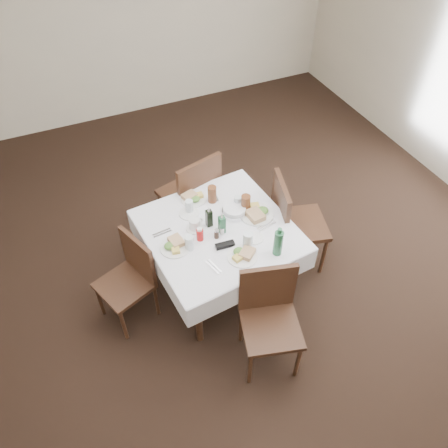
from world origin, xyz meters
The scene contains 33 objects.
ground_plane centered at (0.00, 0.00, 0.00)m, with size 7.00×7.00×0.00m, color black.
room_shell centered at (0.00, 0.00, 1.71)m, with size 6.04×7.04×2.80m.
dining_table centered at (-0.07, 0.14, 0.67)m, with size 1.28×1.28×0.76m.
chair_north centered at (-0.03, 0.85, 0.58)m, with size 0.59×0.59×1.01m.
chair_south centered at (0.02, -0.61, 0.53)m, with size 0.54×0.54×0.92m.
chair_east centered at (0.66, 0.16, 0.56)m, with size 0.58×0.58×0.99m.
chair_west centered at (-0.84, 0.20, 0.49)m, with size 0.52×0.52×0.85m.
meal_north centered at (-0.13, 0.57, 0.78)m, with size 0.24×0.24×0.05m.
meal_south centered at (-0.01, -0.21, 0.78)m, with size 0.24×0.24×0.05m.
meal_east centered at (0.30, 0.16, 0.79)m, with size 0.29×0.29×0.06m.
meal_west centered at (-0.47, 0.10, 0.78)m, with size 0.24×0.24×0.05m.
side_plate_a centered at (-0.23, 0.41, 0.77)m, with size 0.17×0.17×0.01m.
side_plate_b centered at (0.16, -0.08, 0.77)m, with size 0.14×0.14×0.01m.
water_n centered at (-0.21, 0.43, 0.82)m, with size 0.07×0.07×0.12m.
water_s centered at (0.07, -0.13, 0.84)m, with size 0.08×0.08×0.15m.
water_e centered at (0.19, 0.32, 0.82)m, with size 0.06×0.06×0.12m.
water_w centered at (-0.36, 0.04, 0.83)m, with size 0.07×0.07×0.13m.
iced_tea_a centered at (0.02, 0.48, 0.84)m, with size 0.08×0.08×0.16m.
iced_tea_b centered at (0.23, 0.25, 0.85)m, with size 0.08×0.08×0.17m.
bread_basket centered at (0.13, 0.25, 0.80)m, with size 0.22×0.22×0.07m.
oil_cruet_dark centered at (-0.12, 0.21, 0.85)m, with size 0.05×0.05×0.20m.
oil_cruet_green centered at (-0.06, 0.10, 0.85)m, with size 0.05×0.05×0.21m.
ketchup_bottle centered at (-0.25, 0.10, 0.82)m, with size 0.06×0.06×0.12m.
salt_shaker centered at (-0.06, 0.08, 0.80)m, with size 0.03×0.03×0.07m.
pepper_shaker centered at (-0.12, 0.06, 0.81)m, with size 0.04×0.04×0.09m.
coffee_mug centered at (-0.25, 0.22, 0.81)m, with size 0.15×0.14×0.10m.
sunglasses centered at (-0.10, -0.06, 0.78)m, with size 0.16×0.06×0.03m.
green_bottle centered at (0.25, -0.29, 0.88)m, with size 0.07×0.07×0.27m.
sugar_caddy centered at (0.27, 0.10, 0.78)m, with size 0.08×0.05×0.04m.
cutlery_n centered at (0.06, 0.55, 0.77)m, with size 0.08×0.20×0.01m.
cutlery_s centered at (-0.26, -0.21, 0.77)m, with size 0.08×0.17×0.01m.
cutlery_e centered at (0.31, 0.01, 0.77)m, with size 0.18×0.09×0.01m.
cutlery_w centered at (-0.51, 0.29, 0.77)m, with size 0.16×0.06×0.01m.
Camera 1 is at (-1.04, -2.16, 3.37)m, focal length 35.00 mm.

